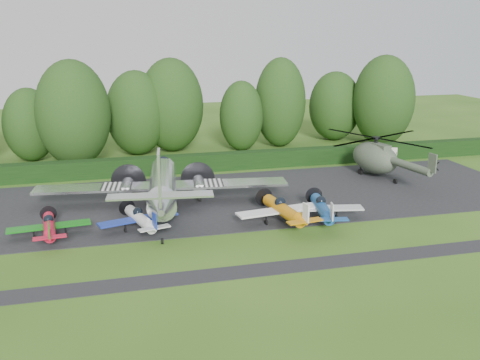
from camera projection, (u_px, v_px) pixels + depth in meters
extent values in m
plane|color=#2A5117|center=(198.00, 242.00, 41.19)|extent=(160.00, 160.00, 0.00)
cube|color=black|center=(180.00, 203.00, 50.52)|extent=(70.00, 18.00, 0.01)
cube|color=black|center=(213.00, 275.00, 35.59)|extent=(70.00, 2.00, 0.00)
cube|color=black|center=(166.00, 173.00, 60.79)|extent=(90.00, 1.60, 2.00)
cylinder|color=silver|center=(163.00, 186.00, 48.82)|extent=(2.44, 12.75, 2.44)
cone|color=silver|center=(155.00, 167.00, 55.49)|extent=(2.44, 1.59, 2.44)
cone|color=silver|center=(173.00, 206.00, 41.54)|extent=(2.44, 3.19, 2.44)
sphere|color=black|center=(156.00, 164.00, 54.39)|extent=(1.59, 1.59, 1.59)
cube|color=silver|center=(162.00, 186.00, 49.90)|extent=(23.37, 2.55, 0.23)
cube|color=white|center=(115.00, 188.00, 48.87)|extent=(2.76, 2.66, 0.05)
cube|color=white|center=(206.00, 181.00, 50.86)|extent=(2.76, 2.66, 0.05)
cylinder|color=silver|center=(124.00, 189.00, 49.77)|extent=(1.17, 3.40, 1.17)
cylinder|color=silver|center=(196.00, 184.00, 51.37)|extent=(1.17, 3.40, 1.17)
cylinder|color=black|center=(123.00, 182.00, 52.00)|extent=(3.40, 0.03, 3.40)
cylinder|color=black|center=(192.00, 178.00, 53.60)|extent=(3.40, 0.03, 3.40)
cube|color=silver|center=(174.00, 195.00, 40.43)|extent=(7.97, 1.49, 0.15)
cube|color=silver|center=(174.00, 177.00, 39.73)|extent=(0.19, 2.34, 4.04)
cylinder|color=black|center=(125.00, 202.00, 49.69)|extent=(0.27, 0.96, 0.96)
cylinder|color=black|center=(197.00, 197.00, 51.29)|extent=(0.27, 0.96, 0.96)
cylinder|color=black|center=(176.00, 240.00, 40.99)|extent=(0.19, 0.47, 0.47)
cylinder|color=red|center=(49.00, 227.00, 41.59)|extent=(0.87, 4.96, 0.87)
sphere|color=black|center=(49.00, 219.00, 41.99)|extent=(0.76, 0.76, 0.76)
cube|color=#106B12|center=(50.00, 226.00, 42.05)|extent=(6.32, 1.17, 0.13)
cube|color=red|center=(45.00, 238.00, 38.75)|extent=(2.35, 0.63, 0.09)
cube|color=#106B12|center=(44.00, 231.00, 38.51)|extent=(0.09, 0.72, 1.17)
cylinder|color=black|center=(53.00, 213.00, 44.58)|extent=(1.35, 0.02, 1.35)
cylinder|color=black|center=(35.00, 237.00, 41.79)|extent=(0.13, 0.40, 0.40)
cylinder|color=black|center=(66.00, 234.00, 42.34)|extent=(0.13, 0.40, 0.40)
cylinder|color=black|center=(53.00, 226.00, 44.01)|extent=(0.11, 0.36, 0.36)
cylinder|color=silver|center=(140.00, 219.00, 43.15)|extent=(0.90, 5.16, 0.90)
sphere|color=black|center=(140.00, 212.00, 43.56)|extent=(0.79, 0.79, 0.79)
cube|color=navy|center=(140.00, 219.00, 43.63)|extent=(6.57, 1.22, 0.13)
cube|color=silver|center=(143.00, 230.00, 40.20)|extent=(2.44, 0.66, 0.09)
cube|color=navy|center=(143.00, 222.00, 39.94)|extent=(0.09, 0.75, 1.22)
cylinder|color=black|center=(138.00, 206.00, 46.26)|extent=(1.41, 0.02, 1.41)
cylinder|color=black|center=(125.00, 229.00, 43.37)|extent=(0.13, 0.41, 0.41)
cylinder|color=black|center=(156.00, 226.00, 43.94)|extent=(0.13, 0.41, 0.41)
cylinder|color=black|center=(139.00, 219.00, 45.67)|extent=(0.11, 0.38, 0.38)
cylinder|color=#BC730B|center=(284.00, 210.00, 44.65)|extent=(1.06, 6.07, 1.06)
sphere|color=black|center=(281.00, 202.00, 45.13)|extent=(0.93, 0.93, 0.93)
cube|color=white|center=(281.00, 210.00, 45.21)|extent=(7.73, 1.44, 0.15)
cube|color=#BC730B|center=(299.00, 222.00, 41.17)|extent=(2.87, 0.77, 0.11)
cube|color=white|center=(299.00, 214.00, 40.88)|extent=(0.11, 0.88, 1.44)
cylinder|color=black|center=(270.00, 197.00, 48.31)|extent=(1.66, 0.02, 1.66)
cylinder|color=black|center=(266.00, 222.00, 44.90)|extent=(0.15, 0.49, 0.49)
cylinder|color=black|center=(298.00, 219.00, 45.57)|extent=(0.15, 0.49, 0.49)
cylinder|color=black|center=(273.00, 211.00, 47.61)|extent=(0.13, 0.44, 0.44)
cylinder|color=navy|center=(322.00, 208.00, 45.34)|extent=(0.99, 5.68, 0.99)
sphere|color=black|center=(320.00, 201.00, 45.79)|extent=(0.87, 0.87, 0.87)
cube|color=#B4B6BA|center=(320.00, 208.00, 45.86)|extent=(7.23, 1.34, 0.14)
cube|color=navy|center=(339.00, 219.00, 42.09)|extent=(2.69, 0.72, 0.10)
cube|color=#B4B6BA|center=(340.00, 211.00, 41.81)|extent=(0.10, 0.83, 1.34)
cylinder|color=black|center=(307.00, 196.00, 48.76)|extent=(1.55, 0.02, 1.55)
cylinder|color=black|center=(306.00, 219.00, 45.57)|extent=(0.14, 0.45, 0.45)
cylinder|color=black|center=(335.00, 217.00, 46.20)|extent=(0.14, 0.45, 0.45)
cylinder|color=black|center=(310.00, 209.00, 48.11)|extent=(0.12, 0.41, 0.41)
ellipsoid|color=#3A4736|center=(375.00, 158.00, 59.24)|extent=(3.57, 6.55, 3.42)
cylinder|color=#3A4736|center=(399.00, 166.00, 54.34)|extent=(0.80, 6.87, 0.80)
cube|color=#3A4736|center=(420.00, 164.00, 50.75)|extent=(0.14, 1.03, 1.83)
cylinder|color=black|center=(376.00, 143.00, 58.78)|extent=(0.34, 0.34, 0.92)
cylinder|color=black|center=(376.00, 138.00, 58.64)|extent=(0.80, 0.80, 0.29)
cylinder|color=black|center=(376.00, 138.00, 58.64)|extent=(13.74, 13.74, 0.07)
cube|color=#3A4736|center=(380.00, 148.00, 58.03)|extent=(1.03, 2.29, 0.80)
ellipsoid|color=black|center=(367.00, 153.00, 60.92)|extent=(2.18, 2.18, 1.96)
cylinder|color=black|center=(361.00, 171.00, 60.30)|extent=(0.21, 0.64, 0.64)
cylinder|color=black|center=(379.00, 170.00, 60.83)|extent=(0.21, 0.64, 0.64)
cylinder|color=black|center=(390.00, 182.00, 56.31)|extent=(0.18, 0.55, 0.55)
cylinder|color=#3F3326|center=(373.00, 157.00, 65.82)|extent=(0.12, 0.12, 1.17)
cylinder|color=#3F3326|center=(395.00, 156.00, 66.50)|extent=(0.12, 0.12, 1.17)
cube|color=silver|center=(384.00, 151.00, 65.98)|extent=(3.11, 0.08, 0.97)
cylinder|color=black|center=(381.00, 130.00, 75.33)|extent=(0.70, 0.70, 4.09)
ellipsoid|color=#1B3C13|center=(384.00, 101.00, 74.18)|extent=(8.46, 8.46, 12.51)
cylinder|color=black|center=(172.00, 136.00, 71.54)|extent=(0.70, 0.70, 4.03)
ellipsoid|color=#1B3C13|center=(171.00, 105.00, 70.41)|extent=(8.50, 8.50, 12.31)
cylinder|color=black|center=(280.00, 132.00, 74.36)|extent=(0.70, 0.70, 4.00)
ellipsoid|color=#1B3C13|center=(280.00, 103.00, 73.24)|extent=(6.99, 6.99, 12.22)
cylinder|color=black|center=(138.00, 141.00, 69.55)|extent=(0.70, 0.70, 3.56)
ellipsoid|color=#1B3C13|center=(136.00, 113.00, 68.55)|extent=(7.71, 7.71, 10.88)
cylinder|color=black|center=(241.00, 139.00, 72.05)|extent=(0.70, 0.70, 3.06)
ellipsoid|color=#1B3C13|center=(241.00, 116.00, 71.19)|extent=(5.83, 5.83, 9.34)
cylinder|color=black|center=(76.00, 149.00, 63.61)|extent=(0.70, 0.70, 4.12)
ellipsoid|color=#1B3C13|center=(73.00, 114.00, 62.46)|extent=(8.62, 8.62, 12.57)
cylinder|color=black|center=(334.00, 129.00, 78.78)|extent=(0.70, 0.70, 3.28)
ellipsoid|color=#1B3C13|center=(335.00, 106.00, 77.86)|extent=(7.54, 7.54, 10.01)
cylinder|color=black|center=(32.00, 149.00, 66.24)|extent=(0.70, 0.70, 2.96)
ellipsoid|color=#1B3C13|center=(29.00, 125.00, 65.41)|extent=(6.32, 6.32, 9.05)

